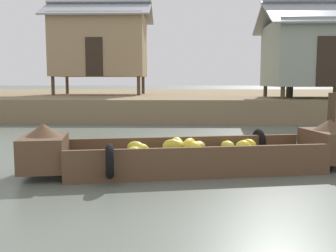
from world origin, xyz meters
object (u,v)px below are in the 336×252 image
object	(u,v)px
stilt_house_mid_left	(313,53)
vendor_person	(290,75)
stilt_house_left	(100,45)
mooring_post	(331,129)
banana_boat	(193,153)

from	to	relation	value
stilt_house_mid_left	vendor_person	distance (m)	1.20
stilt_house_left	mooring_post	distance (m)	14.45
banana_boat	mooring_post	bearing A→B (deg)	12.93
stilt_house_mid_left	vendor_person	world-z (taller)	stilt_house_mid_left
stilt_house_left	banana_boat	bearing A→B (deg)	-72.37
banana_boat	stilt_house_mid_left	xyz separation A→B (m)	(5.11, 9.34, 2.35)
banana_boat	stilt_house_left	xyz separation A→B (m)	(-4.16, 13.10, 3.03)
mooring_post	stilt_house_mid_left	bearing A→B (deg)	73.55
stilt_house_left	mooring_post	xyz separation A→B (m)	(6.69, -12.53, -2.67)
vendor_person	mooring_post	bearing A→B (deg)	-101.32
banana_boat	vendor_person	bearing A→B (deg)	65.84
vendor_person	stilt_house_mid_left	bearing A→B (deg)	-24.12
stilt_house_left	mooring_post	bearing A→B (deg)	-61.90
vendor_person	mooring_post	xyz separation A→B (m)	(-1.82, -9.11, -1.14)
stilt_house_left	stilt_house_mid_left	distance (m)	10.03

